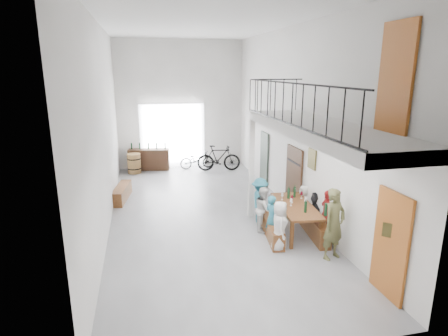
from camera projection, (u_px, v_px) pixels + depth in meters
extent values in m
plane|color=slate|center=(205.00, 214.00, 11.34)|extent=(12.00, 12.00, 0.00)
plane|color=white|center=(181.00, 105.00, 16.30)|extent=(5.50, 0.00, 5.50)
plane|color=white|center=(279.00, 186.00, 4.98)|extent=(5.50, 0.00, 5.50)
plane|color=white|center=(103.00, 127.00, 10.06)|extent=(0.00, 12.00, 12.00)
plane|color=white|center=(294.00, 121.00, 11.22)|extent=(0.00, 12.00, 12.00)
plane|color=white|center=(202.00, 21.00, 9.94)|extent=(12.00, 12.00, 0.00)
cube|color=white|center=(173.00, 136.00, 16.50)|extent=(2.80, 0.08, 2.80)
cube|color=#9B501B|center=(390.00, 245.00, 7.02)|extent=(0.06, 0.95, 2.10)
cube|color=#372214|center=(294.00, 180.00, 11.38)|extent=(0.06, 1.10, 2.00)
cube|color=#323D34|center=(264.00, 159.00, 14.02)|extent=(0.06, 0.80, 2.00)
cube|color=#9B501B|center=(396.00, 78.00, 6.62)|extent=(0.06, 0.90, 1.95)
cube|color=#423C1A|center=(312.00, 159.00, 10.11)|extent=(0.04, 0.45, 0.55)
cylinder|color=white|center=(278.00, 127.00, 12.43)|extent=(0.04, 0.28, 0.28)
cube|color=silver|center=(321.00, 130.00, 7.98)|extent=(1.50, 5.60, 0.25)
cube|color=black|center=(291.00, 83.00, 7.58)|extent=(0.03, 5.60, 0.03)
cube|color=black|center=(289.00, 124.00, 7.79)|extent=(0.03, 5.60, 0.03)
cube|color=black|center=(277.00, 79.00, 10.35)|extent=(1.50, 0.03, 0.03)
cube|color=silver|center=(251.00, 170.00, 10.83)|extent=(0.14, 0.14, 2.88)
cube|color=brown|center=(296.00, 206.00, 9.86)|extent=(1.07, 2.17, 0.06)
cube|color=brown|center=(292.00, 235.00, 9.05)|extent=(0.08, 0.08, 0.73)
cube|color=brown|center=(320.00, 234.00, 9.13)|extent=(0.08, 0.08, 0.73)
cube|color=brown|center=(274.00, 208.00, 10.78)|extent=(0.08, 0.08, 0.73)
cube|color=brown|center=(298.00, 207.00, 10.86)|extent=(0.08, 0.08, 0.73)
cube|color=brown|center=(271.00, 228.00, 9.81)|extent=(0.58, 1.93, 0.44)
cube|color=brown|center=(311.00, 223.00, 10.05)|extent=(0.56, 2.26, 0.52)
cylinder|color=#10321A|center=(306.00, 206.00, 9.29)|extent=(0.07, 0.07, 0.35)
cylinder|color=#10321A|center=(289.00, 192.00, 10.30)|extent=(0.07, 0.07, 0.35)
cylinder|color=#10321A|center=(295.00, 191.00, 10.41)|extent=(0.07, 0.07, 0.35)
cube|color=brown|center=(122.00, 193.00, 12.55)|extent=(0.64, 1.68, 0.46)
cylinder|color=olive|center=(134.00, 163.00, 15.73)|extent=(0.56, 0.56, 0.83)
cylinder|color=black|center=(134.00, 168.00, 15.78)|extent=(0.57, 0.57, 0.05)
cylinder|color=black|center=(134.00, 159.00, 15.67)|extent=(0.57, 0.57, 0.05)
cube|color=#372214|center=(149.00, 159.00, 16.24)|extent=(1.78, 0.76, 0.91)
cylinder|color=#10321A|center=(132.00, 146.00, 16.06)|extent=(0.06, 0.06, 0.28)
cylinder|color=#10321A|center=(140.00, 146.00, 16.05)|extent=(0.06, 0.06, 0.28)
cylinder|color=#10321A|center=(148.00, 146.00, 16.13)|extent=(0.06, 0.06, 0.28)
cylinder|color=#10321A|center=(157.00, 146.00, 16.08)|extent=(0.06, 0.06, 0.28)
cylinder|color=#10321A|center=(165.00, 146.00, 16.15)|extent=(0.06, 0.06, 0.28)
imported|color=silver|center=(280.00, 226.00, 8.96)|extent=(0.53, 0.68, 1.24)
imported|color=#276D82|center=(272.00, 218.00, 9.52)|extent=(0.38, 0.49, 1.18)
imported|color=silver|center=(264.00, 209.00, 10.06)|extent=(0.63, 0.71, 1.22)
imported|color=#276D82|center=(260.00, 200.00, 10.63)|extent=(0.67, 0.93, 1.30)
imported|color=maroon|center=(327.00, 215.00, 9.54)|extent=(0.36, 0.79, 1.32)
imported|color=black|center=(315.00, 210.00, 10.18)|extent=(0.54, 1.03, 1.06)
imported|color=silver|center=(304.00, 203.00, 10.73)|extent=(0.37, 0.54, 1.06)
imported|color=brown|center=(334.00, 224.00, 8.51)|extent=(0.72, 0.60, 1.68)
imported|color=#134514|center=(276.00, 197.00, 12.28)|extent=(0.42, 0.40, 0.38)
imported|color=black|center=(197.00, 160.00, 16.45)|extent=(1.57, 0.69, 0.80)
imported|color=black|center=(219.00, 158.00, 16.05)|extent=(1.91, 0.79, 1.12)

